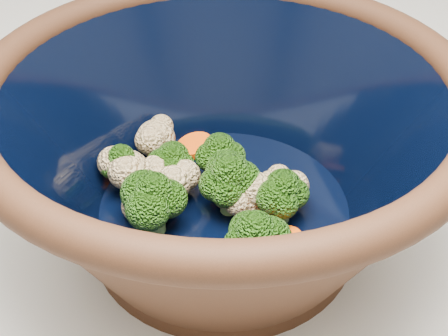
{
  "coord_description": "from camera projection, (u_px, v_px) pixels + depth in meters",
  "views": [
    {
      "loc": [
        0.02,
        -0.32,
        1.27
      ],
      "look_at": [
        0.06,
        0.05,
        0.97
      ],
      "focal_mm": 50.0,
      "sensor_mm": 36.0,
      "label": 1
    }
  ],
  "objects": [
    {
      "name": "vegetable_pile",
      "position": [
        205.0,
        189.0,
        0.48
      ],
      "size": [
        0.16,
        0.2,
        0.06
      ],
      "color": "#608442",
      "rests_on": "mixing_bowl"
    },
    {
      "name": "mixing_bowl",
      "position": [
        224.0,
        152.0,
        0.47
      ],
      "size": [
        0.36,
        0.36,
        0.16
      ],
      "rotation": [
        0.0,
        0.0,
        -0.04
      ],
      "color": "black",
      "rests_on": "counter"
    }
  ]
}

